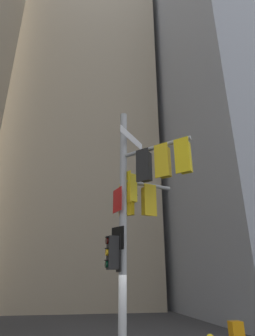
# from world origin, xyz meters

# --- Properties ---
(building_tower_right) EXTENTS (17.10, 17.10, 40.61)m
(building_tower_right) POSITION_xyz_m (15.24, 11.74, 20.30)
(building_tower_right) COLOR #9399A3
(building_tower_right) RESTS_ON ground
(building_mid_block) EXTENTS (15.48, 15.48, 42.26)m
(building_mid_block) POSITION_xyz_m (-1.67, 22.03, 21.13)
(building_mid_block) COLOR tan
(building_mid_block) RESTS_ON ground
(signal_pole_assembly) EXTENTS (2.48, 2.58, 8.25)m
(signal_pole_assembly) POSITION_xyz_m (0.43, -0.26, 4.79)
(signal_pole_assembly) COLOR #9EA0A3
(signal_pole_assembly) RESTS_ON ground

